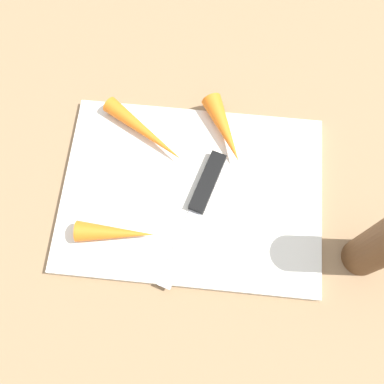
{
  "coord_description": "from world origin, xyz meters",
  "views": [
    {
      "loc": [
        -0.02,
        0.2,
        0.59
      ],
      "look_at": [
        0.0,
        0.0,
        0.01
      ],
      "focal_mm": 41.12,
      "sensor_mm": 36.0,
      "label": 1
    }
  ],
  "objects_px": {
    "carrot_shortest": "(116,233)",
    "carrot_medium": "(225,130)",
    "carrot_longest": "(145,131)",
    "pepper_grinder": "(383,245)",
    "knife": "(204,191)",
    "cutting_board": "(192,193)"
  },
  "relations": [
    {
      "from": "carrot_shortest",
      "to": "carrot_medium",
      "type": "bearing_deg",
      "value": 48.54
    },
    {
      "from": "carrot_longest",
      "to": "pepper_grinder",
      "type": "xyz_separation_m",
      "value": [
        -0.31,
        0.15,
        0.05
      ]
    },
    {
      "from": "carrot_medium",
      "to": "carrot_longest",
      "type": "bearing_deg",
      "value": -109.52
    },
    {
      "from": "carrot_longest",
      "to": "pepper_grinder",
      "type": "bearing_deg",
      "value": 8.52
    },
    {
      "from": "carrot_longest",
      "to": "pepper_grinder",
      "type": "relative_size",
      "value": 0.9
    },
    {
      "from": "carrot_medium",
      "to": "pepper_grinder",
      "type": "xyz_separation_m",
      "value": [
        -0.2,
        0.16,
        0.05
      ]
    },
    {
      "from": "knife",
      "to": "carrot_shortest",
      "type": "xyz_separation_m",
      "value": [
        0.11,
        0.07,
        0.01
      ]
    },
    {
      "from": "cutting_board",
      "to": "carrot_medium",
      "type": "relative_size",
      "value": 3.35
    },
    {
      "from": "pepper_grinder",
      "to": "cutting_board",
      "type": "bearing_deg",
      "value": -15.94
    },
    {
      "from": "cutting_board",
      "to": "pepper_grinder",
      "type": "bearing_deg",
      "value": 164.06
    },
    {
      "from": "cutting_board",
      "to": "carrot_medium",
      "type": "height_order",
      "value": "carrot_medium"
    },
    {
      "from": "cutting_board",
      "to": "carrot_longest",
      "type": "xyz_separation_m",
      "value": [
        0.08,
        -0.08,
        0.02
      ]
    },
    {
      "from": "knife",
      "to": "pepper_grinder",
      "type": "height_order",
      "value": "pepper_grinder"
    },
    {
      "from": "knife",
      "to": "pepper_grinder",
      "type": "distance_m",
      "value": 0.24
    },
    {
      "from": "pepper_grinder",
      "to": "carrot_longest",
      "type": "bearing_deg",
      "value": -25.43
    },
    {
      "from": "knife",
      "to": "carrot_shortest",
      "type": "distance_m",
      "value": 0.13
    },
    {
      "from": "carrot_medium",
      "to": "pepper_grinder",
      "type": "height_order",
      "value": "pepper_grinder"
    },
    {
      "from": "carrot_shortest",
      "to": "pepper_grinder",
      "type": "height_order",
      "value": "pepper_grinder"
    },
    {
      "from": "cutting_board",
      "to": "carrot_shortest",
      "type": "xyz_separation_m",
      "value": [
        0.09,
        0.07,
        0.02
      ]
    },
    {
      "from": "cutting_board",
      "to": "knife",
      "type": "distance_m",
      "value": 0.02
    },
    {
      "from": "pepper_grinder",
      "to": "knife",
      "type": "bearing_deg",
      "value": -17.51
    },
    {
      "from": "knife",
      "to": "carrot_medium",
      "type": "relative_size",
      "value": 1.84
    }
  ]
}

